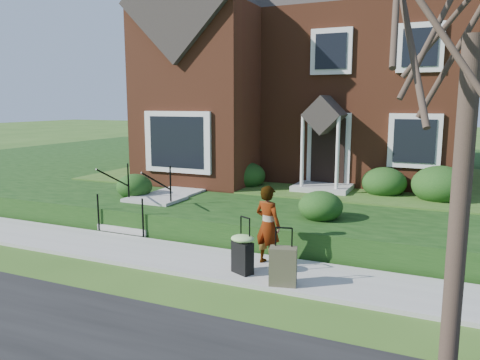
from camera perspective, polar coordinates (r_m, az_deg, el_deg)
The scene contains 10 objects.
ground at distance 9.52m, azimuth -5.52°, elevation -9.93°, with size 120.00×120.00×0.00m, color #2D5119.
sidewalk at distance 9.51m, azimuth -5.52°, elevation -9.70°, with size 60.00×1.60×0.08m, color #9E9B93.
terrace at distance 18.91m, azimuth 22.42°, elevation 0.05°, with size 44.00×20.00×0.60m, color black.
walkway at distance 14.78m, azimuth -4.40°, elevation -0.41°, with size 1.20×6.00×0.06m, color #9E9B93.
main_house at distance 18.14m, azimuth 9.39°, elevation 16.00°, with size 10.40×10.20×9.40m.
front_steps at distance 12.19m, azimuth -11.50°, elevation -3.43°, with size 1.40×2.02×1.50m.
foundation_shrubs at distance 13.51m, azimuth 4.99°, elevation 0.51°, with size 10.23×4.51×1.04m.
woman at distance 8.95m, azimuth 3.42°, elevation -5.50°, with size 0.56×0.37×1.53m, color #999999.
suitcase_black at distance 8.55m, azimuth 0.31°, elevation -8.73°, with size 0.54×0.50×1.04m.
suitcase_olive at distance 8.07m, azimuth 5.27°, elevation -10.41°, with size 0.51×0.36×1.00m.
Camera 1 is at (4.48, -7.79, 3.15)m, focal length 35.00 mm.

